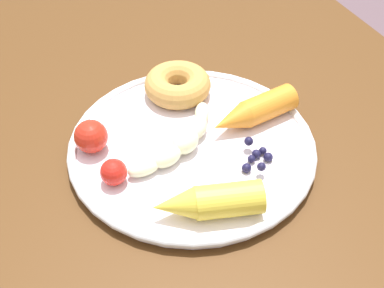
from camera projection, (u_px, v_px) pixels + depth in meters
name	position (u px, v px, depth m)	size (l,w,h in m)	color
dining_table	(178.00, 173.00, 0.73)	(1.19, 0.84, 0.71)	#4C2C12
plate	(192.00, 146.00, 0.64)	(0.32, 0.32, 0.02)	white
banana	(181.00, 141.00, 0.62)	(0.10, 0.14, 0.03)	#E5EAC1
carrot_orange	(253.00, 112.00, 0.66)	(0.06, 0.13, 0.04)	orange
carrot_yellow	(209.00, 201.00, 0.54)	(0.07, 0.13, 0.04)	yellow
donut	(178.00, 85.00, 0.70)	(0.09, 0.09, 0.03)	#BF8D46
blueberry_pile	(256.00, 157.00, 0.61)	(0.06, 0.05, 0.02)	#191638
tomato_near	(114.00, 172.00, 0.58)	(0.03, 0.03, 0.03)	red
tomato_mid	(92.00, 138.00, 0.61)	(0.04, 0.04, 0.04)	red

